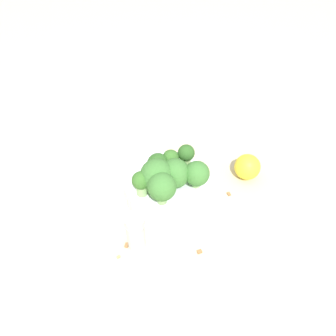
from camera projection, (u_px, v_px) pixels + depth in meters
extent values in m
plane|color=beige|center=(168.00, 194.00, 0.64)|extent=(3.00, 3.00, 0.00)
cylinder|color=silver|center=(168.00, 188.00, 0.63)|extent=(0.16, 0.16, 0.04)
cylinder|color=#7A9E5B|center=(160.00, 169.00, 0.62)|extent=(0.02, 0.02, 0.02)
sphere|color=#2D5B23|center=(159.00, 163.00, 0.61)|extent=(0.04, 0.04, 0.04)
cylinder|color=#8EB770|center=(156.00, 183.00, 0.59)|extent=(0.02, 0.02, 0.03)
sphere|color=#3D7533|center=(156.00, 174.00, 0.57)|extent=(0.06, 0.06, 0.06)
cylinder|color=#84AD66|center=(162.00, 196.00, 0.57)|extent=(0.02, 0.02, 0.03)
sphere|color=#3D7533|center=(162.00, 187.00, 0.55)|extent=(0.05, 0.05, 0.05)
cylinder|color=#8EB770|center=(196.00, 181.00, 0.59)|extent=(0.02, 0.02, 0.02)
sphere|color=#3D7533|center=(197.00, 174.00, 0.58)|extent=(0.05, 0.05, 0.05)
cylinder|color=#8EB770|center=(174.00, 182.00, 0.60)|extent=(0.02, 0.02, 0.02)
sphere|color=#3D7533|center=(174.00, 174.00, 0.58)|extent=(0.05, 0.05, 0.05)
cylinder|color=#84AD66|center=(184.00, 160.00, 0.63)|extent=(0.03, 0.03, 0.03)
sphere|color=#2D5B23|center=(184.00, 152.00, 0.62)|extent=(0.03, 0.03, 0.03)
cylinder|color=#8EB770|center=(171.00, 165.00, 0.62)|extent=(0.02, 0.02, 0.02)
sphere|color=#386B28|center=(171.00, 158.00, 0.61)|extent=(0.03, 0.03, 0.03)
cylinder|color=#8EB770|center=(142.00, 188.00, 0.58)|extent=(0.03, 0.03, 0.03)
sphere|color=#386B28|center=(141.00, 180.00, 0.57)|extent=(0.03, 0.03, 0.03)
cylinder|color=#B2B7BC|center=(136.00, 235.00, 0.54)|extent=(0.03, 0.03, 0.06)
cylinder|color=#B7B7BC|center=(134.00, 222.00, 0.51)|extent=(0.03, 0.03, 0.02)
sphere|color=yellow|center=(247.00, 167.00, 0.66)|extent=(0.05, 0.05, 0.05)
cube|color=tan|center=(118.00, 257.00, 0.54)|extent=(0.01, 0.00, 0.01)
cube|color=olive|center=(229.00, 193.00, 0.64)|extent=(0.01, 0.01, 0.01)
cube|color=olive|center=(200.00, 251.00, 0.55)|extent=(0.01, 0.01, 0.01)
cube|color=olive|center=(126.00, 244.00, 0.56)|extent=(0.01, 0.01, 0.01)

